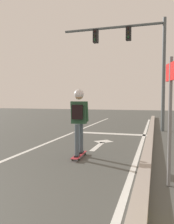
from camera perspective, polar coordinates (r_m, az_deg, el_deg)
The scene contains 10 objects.
lane_line_center at distance 7.95m, azimuth -9.72°, elevation -7.61°, with size 0.12×20.00×0.01m, color silver.
lane_line_curbside at distance 7.14m, azimuth 13.26°, elevation -8.90°, with size 0.12×20.00×0.01m, color silver.
stop_bar at distance 9.84m, azimuth 5.69°, elevation -5.46°, with size 3.23×0.40×0.01m, color silver.
lane_arrow_stem at distance 7.23m, azimuth 2.72°, elevation -8.66°, with size 0.16×1.40×0.01m, color silver.
lane_arrow_head at distance 8.04m, azimuth 4.23°, elevation -7.44°, with size 0.56×0.44×0.01m, color silver.
curb_strip at distance 7.11m, azimuth 15.30°, elevation -8.43°, with size 0.24×24.00×0.14m, color #A2978C.
skateboard at distance 5.87m, azimuth -2.01°, elevation -10.84°, with size 0.23×0.88×0.08m.
skater at distance 5.69m, azimuth -2.08°, elevation -0.36°, with size 0.46×0.62×1.67m.
traffic_signal_mast at distance 11.32m, azimuth 12.04°, elevation 14.88°, with size 4.95×0.34×5.22m.
street_sign_post at distance 4.06m, azimuth 20.36°, elevation 2.31°, with size 0.15×0.44×2.21m.
Camera 1 is at (3.30, -0.96, 1.50)m, focal length 36.09 mm.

